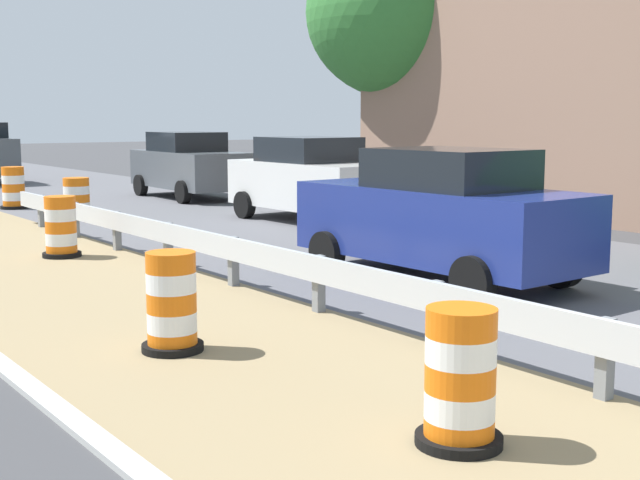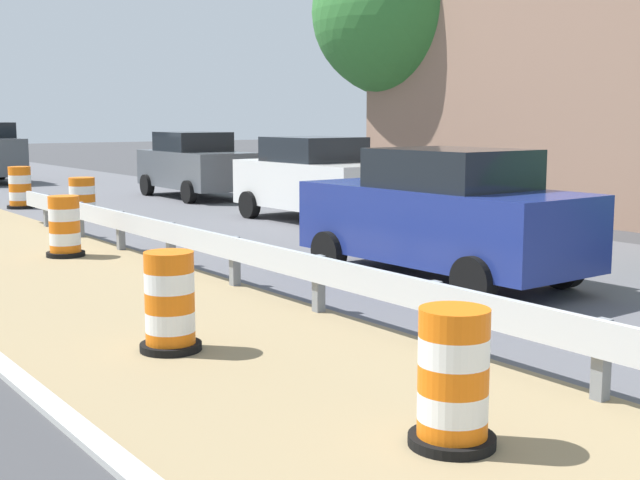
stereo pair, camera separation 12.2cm
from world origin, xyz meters
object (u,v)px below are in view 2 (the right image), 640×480
(traffic_barrel_nearest, at_px, (453,385))
(traffic_barrel_close, at_px, (170,306))
(traffic_barrel_farther, at_px, (20,189))
(car_mid_far_lane, at_px, (317,179))
(car_trailing_near_lane, at_px, (195,165))
(car_distant_b, at_px, (443,215))
(traffic_barrel_mid, at_px, (65,229))
(traffic_barrel_far, at_px, (82,200))

(traffic_barrel_nearest, distance_m, traffic_barrel_close, 3.56)
(traffic_barrel_close, height_order, traffic_barrel_farther, traffic_barrel_farther)
(traffic_barrel_farther, relative_size, car_mid_far_lane, 0.25)
(car_trailing_near_lane, height_order, car_mid_far_lane, car_trailing_near_lane)
(traffic_barrel_farther, bearing_deg, car_distant_b, -81.84)
(traffic_barrel_mid, height_order, car_mid_far_lane, car_mid_far_lane)
(traffic_barrel_close, height_order, traffic_barrel_mid, traffic_barrel_mid)
(traffic_barrel_close, height_order, car_distant_b, car_distant_b)
(car_trailing_near_lane, bearing_deg, traffic_barrel_mid, -37.52)
(traffic_barrel_far, bearing_deg, car_distant_b, -82.30)
(traffic_barrel_close, bearing_deg, car_mid_far_lane, 46.73)
(traffic_barrel_mid, xyz_separation_m, traffic_barrel_farther, (1.74, 8.37, 0.03))
(car_trailing_near_lane, bearing_deg, car_mid_far_lane, -1.95)
(traffic_barrel_mid, height_order, car_trailing_near_lane, car_trailing_near_lane)
(traffic_barrel_nearest, bearing_deg, traffic_barrel_farther, 82.56)
(traffic_barrel_far, height_order, car_mid_far_lane, car_mid_far_lane)
(traffic_barrel_nearest, bearing_deg, traffic_barrel_close, 98.42)
(traffic_barrel_mid, bearing_deg, car_distant_b, -55.26)
(traffic_barrel_nearest, height_order, traffic_barrel_far, traffic_barrel_nearest)
(traffic_barrel_far, bearing_deg, traffic_barrel_farther, 99.74)
(traffic_barrel_nearest, xyz_separation_m, traffic_barrel_mid, (0.66, 10.02, 0.01))
(traffic_barrel_close, xyz_separation_m, car_mid_far_lane, (7.63, 8.11, 0.50))
(car_distant_b, bearing_deg, traffic_barrel_farther, 6.32)
(traffic_barrel_nearest, height_order, traffic_barrel_close, traffic_barrel_close)
(traffic_barrel_close, xyz_separation_m, traffic_barrel_far, (3.45, 11.80, -0.03))
(traffic_barrel_close, relative_size, car_distant_b, 0.23)
(car_mid_far_lane, distance_m, car_distant_b, 7.47)
(traffic_barrel_close, relative_size, car_mid_far_lane, 0.24)
(traffic_barrel_nearest, relative_size, traffic_barrel_farther, 0.93)
(traffic_barrel_close, distance_m, traffic_barrel_mid, 6.60)
(car_trailing_near_lane, bearing_deg, traffic_barrel_nearest, -20.52)
(traffic_barrel_far, xyz_separation_m, car_mid_far_lane, (4.18, -3.69, 0.53))
(traffic_barrel_farther, bearing_deg, car_trailing_near_lane, 0.57)
(traffic_barrel_farther, relative_size, car_distant_b, 0.24)
(traffic_barrel_mid, bearing_deg, traffic_barrel_farther, 78.25)
(car_distant_b, bearing_deg, traffic_barrel_close, 101.40)
(car_mid_far_lane, bearing_deg, traffic_barrel_far, -132.68)
(traffic_barrel_nearest, height_order, car_distant_b, car_distant_b)
(traffic_barrel_farther, bearing_deg, car_mid_far_lane, -55.19)
(car_trailing_near_lane, height_order, car_distant_b, car_trailing_near_lane)
(traffic_barrel_nearest, distance_m, car_mid_far_lane, 13.64)
(traffic_barrel_close, distance_m, traffic_barrel_far, 12.29)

